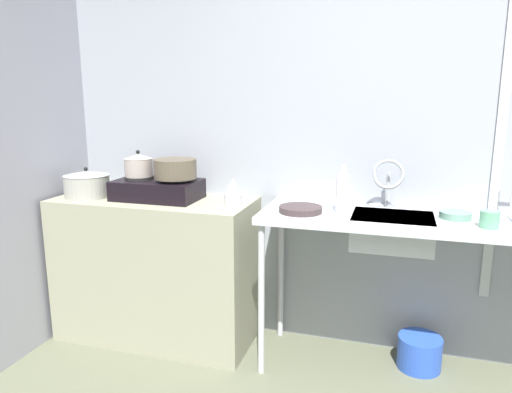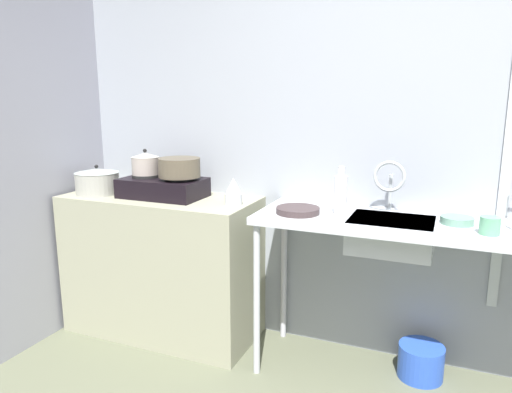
{
  "view_description": "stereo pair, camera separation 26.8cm",
  "coord_description": "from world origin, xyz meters",
  "px_view_note": "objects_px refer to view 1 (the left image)",
  "views": [
    {
      "loc": [
        -0.28,
        -1.11,
        1.51
      ],
      "look_at": [
        -1.04,
        1.4,
        0.95
      ],
      "focal_mm": 33.19,
      "sensor_mm": 36.0,
      "label": 1
    },
    {
      "loc": [
        -0.02,
        -1.02,
        1.51
      ],
      "look_at": [
        -1.04,
        1.4,
        0.95
      ],
      "focal_mm": 33.19,
      "sensor_mm": 36.0,
      "label": 2
    }
  ],
  "objects_px": {
    "stove": "(158,189)",
    "bucket_on_floor": "(419,352)",
    "percolator": "(233,192)",
    "cup_by_rack": "(490,219)",
    "pot_on_right_burner": "(175,169)",
    "pot_beside_stove": "(87,184)",
    "pot_on_left_burner": "(139,165)",
    "faucet": "(388,177)",
    "frying_pan": "(301,209)",
    "small_bowl_on_drainboard": "(455,215)",
    "sink_basin": "(392,231)",
    "bottle_by_sink": "(343,193)"
  },
  "relations": [
    {
      "from": "sink_basin",
      "to": "bottle_by_sink",
      "type": "xyz_separation_m",
      "value": [
        -0.26,
        -0.01,
        0.19
      ]
    },
    {
      "from": "sink_basin",
      "to": "small_bowl_on_drainboard",
      "type": "height_order",
      "value": "small_bowl_on_drainboard"
    },
    {
      "from": "stove",
      "to": "pot_beside_stove",
      "type": "bearing_deg",
      "value": -171.28
    },
    {
      "from": "bucket_on_floor",
      "to": "stove",
      "type": "bearing_deg",
      "value": -176.97
    },
    {
      "from": "cup_by_rack",
      "to": "small_bowl_on_drainboard",
      "type": "height_order",
      "value": "cup_by_rack"
    },
    {
      "from": "pot_beside_stove",
      "to": "small_bowl_on_drainboard",
      "type": "distance_m",
      "value": 2.13
    },
    {
      "from": "pot_on_right_burner",
      "to": "bottle_by_sink",
      "type": "distance_m",
      "value": 0.99
    },
    {
      "from": "frying_pan",
      "to": "cup_by_rack",
      "type": "xyz_separation_m",
      "value": [
        0.92,
        -0.04,
        0.02
      ]
    },
    {
      "from": "bottle_by_sink",
      "to": "bucket_on_floor",
      "type": "height_order",
      "value": "bottle_by_sink"
    },
    {
      "from": "stove",
      "to": "pot_on_right_burner",
      "type": "bearing_deg",
      "value": 0.0
    },
    {
      "from": "sink_basin",
      "to": "stove",
      "type": "bearing_deg",
      "value": 179.54
    },
    {
      "from": "pot_on_right_burner",
      "to": "faucet",
      "type": "xyz_separation_m",
      "value": [
        1.22,
        0.12,
        -0.01
      ]
    },
    {
      "from": "small_bowl_on_drainboard",
      "to": "bottle_by_sink",
      "type": "height_order",
      "value": "bottle_by_sink"
    },
    {
      "from": "frying_pan",
      "to": "bucket_on_floor",
      "type": "bearing_deg",
      "value": 13.27
    },
    {
      "from": "sink_basin",
      "to": "cup_by_rack",
      "type": "relative_size",
      "value": 4.67
    },
    {
      "from": "pot_on_left_burner",
      "to": "bucket_on_floor",
      "type": "distance_m",
      "value": 1.97
    },
    {
      "from": "bottle_by_sink",
      "to": "sink_basin",
      "type": "bearing_deg",
      "value": 2.45
    },
    {
      "from": "pot_on_left_burner",
      "to": "small_bowl_on_drainboard",
      "type": "bearing_deg",
      "value": 0.7
    },
    {
      "from": "sink_basin",
      "to": "bucket_on_floor",
      "type": "height_order",
      "value": "sink_basin"
    },
    {
      "from": "stove",
      "to": "small_bowl_on_drainboard",
      "type": "height_order",
      "value": "stove"
    },
    {
      "from": "sink_basin",
      "to": "bottle_by_sink",
      "type": "height_order",
      "value": "bottle_by_sink"
    },
    {
      "from": "stove",
      "to": "cup_by_rack",
      "type": "bearing_deg",
      "value": -3.75
    },
    {
      "from": "faucet",
      "to": "bucket_on_floor",
      "type": "xyz_separation_m",
      "value": [
        0.23,
        -0.04,
        -0.99
      ]
    },
    {
      "from": "bucket_on_floor",
      "to": "faucet",
      "type": "bearing_deg",
      "value": 170.93
    },
    {
      "from": "pot_beside_stove",
      "to": "cup_by_rack",
      "type": "bearing_deg",
      "value": -1.27
    },
    {
      "from": "pot_beside_stove",
      "to": "pot_on_left_burner",
      "type": "bearing_deg",
      "value": 11.89
    },
    {
      "from": "frying_pan",
      "to": "pot_on_left_burner",
      "type": "bearing_deg",
      "value": 175.79
    },
    {
      "from": "pot_on_right_burner",
      "to": "frying_pan",
      "type": "xyz_separation_m",
      "value": [
        0.77,
        -0.07,
        -0.18
      ]
    },
    {
      "from": "frying_pan",
      "to": "cup_by_rack",
      "type": "bearing_deg",
      "value": -2.75
    },
    {
      "from": "stove",
      "to": "bucket_on_floor",
      "type": "bearing_deg",
      "value": 3.03
    },
    {
      "from": "pot_beside_stove",
      "to": "faucet",
      "type": "xyz_separation_m",
      "value": [
        1.79,
        0.19,
        0.1
      ]
    },
    {
      "from": "bucket_on_floor",
      "to": "frying_pan",
      "type": "bearing_deg",
      "value": -166.73
    },
    {
      "from": "pot_beside_stove",
      "to": "percolator",
      "type": "bearing_deg",
      "value": 2.76
    },
    {
      "from": "cup_by_rack",
      "to": "small_bowl_on_drainboard",
      "type": "distance_m",
      "value": 0.2
    },
    {
      "from": "pot_on_right_burner",
      "to": "small_bowl_on_drainboard",
      "type": "bearing_deg",
      "value": 0.81
    },
    {
      "from": "faucet",
      "to": "cup_by_rack",
      "type": "bearing_deg",
      "value": -26.48
    },
    {
      "from": "pot_beside_stove",
      "to": "percolator",
      "type": "distance_m",
      "value": 0.94
    },
    {
      "from": "cup_by_rack",
      "to": "bucket_on_floor",
      "type": "xyz_separation_m",
      "value": [
        -0.25,
        0.2,
        -0.85
      ]
    },
    {
      "from": "percolator",
      "to": "cup_by_rack",
      "type": "height_order",
      "value": "percolator"
    },
    {
      "from": "sink_basin",
      "to": "frying_pan",
      "type": "relative_size",
      "value": 1.78
    },
    {
      "from": "stove",
      "to": "bucket_on_floor",
      "type": "height_order",
      "value": "stove"
    },
    {
      "from": "bottle_by_sink",
      "to": "pot_on_left_burner",
      "type": "bearing_deg",
      "value": 178.96
    },
    {
      "from": "percolator",
      "to": "faucet",
      "type": "distance_m",
      "value": 0.87
    },
    {
      "from": "pot_beside_stove",
      "to": "small_bowl_on_drainboard",
      "type": "xyz_separation_m",
      "value": [
        2.13,
        0.09,
        -0.06
      ]
    },
    {
      "from": "pot_on_right_burner",
      "to": "percolator",
      "type": "xyz_separation_m",
      "value": [
        0.37,
        -0.02,
        -0.12
      ]
    },
    {
      "from": "stove",
      "to": "bucket_on_floor",
      "type": "distance_m",
      "value": 1.79
    },
    {
      "from": "pot_on_left_burner",
      "to": "percolator",
      "type": "distance_m",
      "value": 0.63
    },
    {
      "from": "pot_on_right_burner",
      "to": "small_bowl_on_drainboard",
      "type": "relative_size",
      "value": 1.61
    },
    {
      "from": "stove",
      "to": "small_bowl_on_drainboard",
      "type": "xyz_separation_m",
      "value": [
        1.68,
        0.02,
        -0.04
      ]
    },
    {
      "from": "pot_on_left_burner",
      "to": "small_bowl_on_drainboard",
      "type": "distance_m",
      "value": 1.81
    }
  ]
}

